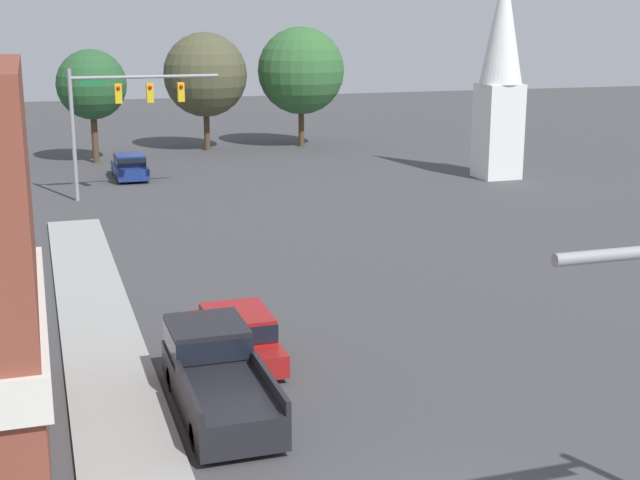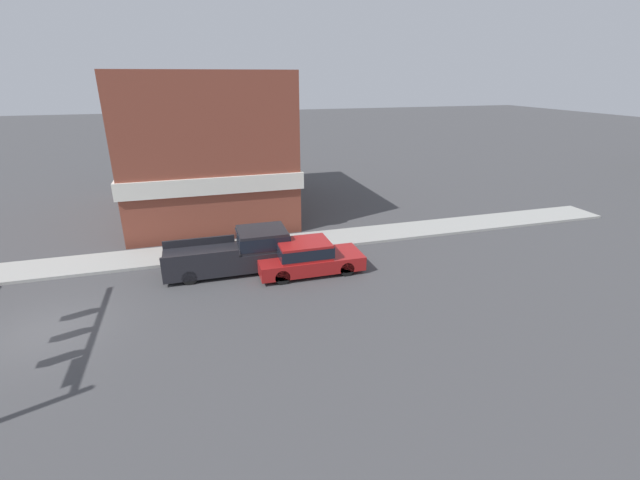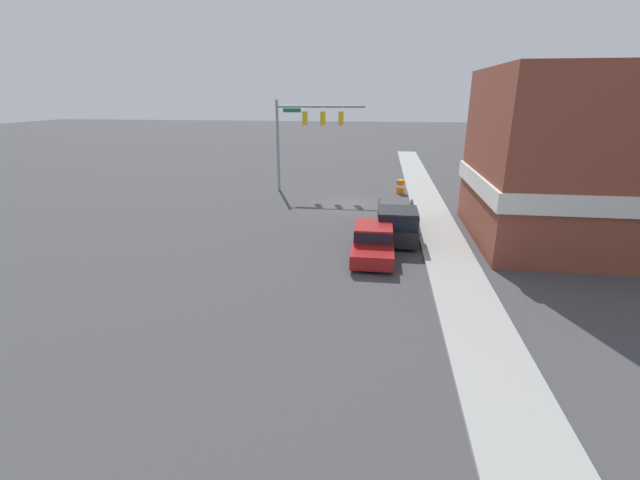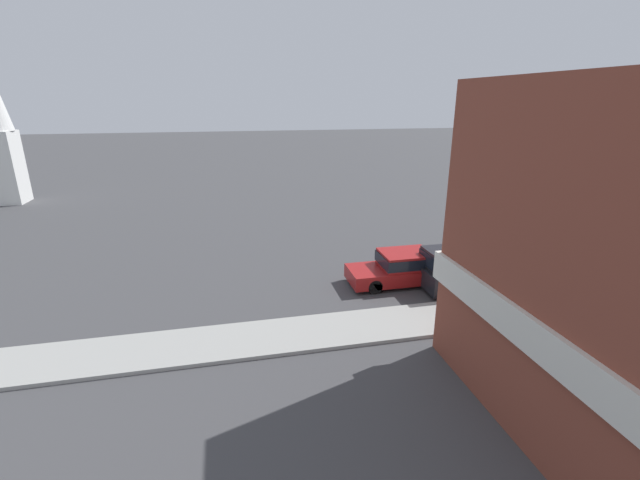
{
  "view_description": "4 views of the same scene",
  "coord_description": "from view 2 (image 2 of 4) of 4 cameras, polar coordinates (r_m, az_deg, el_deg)",
  "views": [
    {
      "loc": [
        -7.22,
        -13.79,
        9.6
      ],
      "look_at": [
        0.8,
        11.11,
        3.12
      ],
      "focal_mm": 50.0,
      "sensor_mm": 36.0,
      "label": 1
    },
    {
      "loc": [
        15.2,
        5.57,
        8.46
      ],
      "look_at": [
        -0.09,
        10.09,
        2.31
      ],
      "focal_mm": 24.0,
      "sensor_mm": 36.0,
      "label": 2
    },
    {
      "loc": [
        -2.23,
        29.77,
        7.43
      ],
      "look_at": [
        0.04,
        13.54,
        1.85
      ],
      "focal_mm": 24.0,
      "sensor_mm": 36.0,
      "label": 3
    },
    {
      "loc": [
        -19.23,
        17.78,
        8.21
      ],
      "look_at": [
        -0.2,
        13.56,
        1.76
      ],
      "focal_mm": 24.0,
      "sensor_mm": 36.0,
      "label": 4
    }
  ],
  "objects": [
    {
      "name": "ground_plane",
      "position": [
        18.27,
        -32.47,
        -10.14
      ],
      "size": [
        200.0,
        200.0,
        0.0
      ],
      "primitive_type": "plane",
      "color": "#424244"
    },
    {
      "name": "sidewalk_curb",
      "position": [
        23.2,
        -29.1,
        -2.93
      ],
      "size": [
        2.4,
        60.0,
        0.14
      ],
      "color": "#9E9E99",
      "rests_on": "ground"
    },
    {
      "name": "car_lead",
      "position": [
        19.43,
        -1.7,
        -2.18
      ],
      "size": [
        1.92,
        4.76,
        1.52
      ],
      "color": "black",
      "rests_on": "ground"
    },
    {
      "name": "pickup_truck_parked",
      "position": [
        20.02,
        -10.53,
        -1.43
      ],
      "size": [
        2.08,
        5.75,
        1.86
      ],
      "color": "black",
      "rests_on": "ground"
    },
    {
      "name": "corner_brick_building",
      "position": [
        29.15,
        -14.96,
        12.07
      ],
      "size": [
        12.75,
        9.72,
        8.74
      ],
      "color": "brown",
      "rests_on": "ground"
    }
  ]
}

